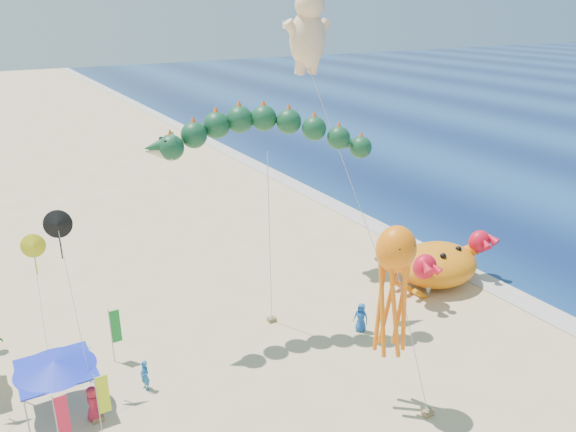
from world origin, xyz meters
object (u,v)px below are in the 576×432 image
object	(u,v)px
dragon_kite	(264,141)
canopy_blue	(55,365)
crab_inflatable	(439,263)
cherub_kite	(308,29)
octopus_kite	(394,281)

from	to	relation	value
dragon_kite	canopy_blue	size ratio (longest dim) A/B	3.44
crab_inflatable	cherub_kite	world-z (taller)	cherub_kite
cherub_kite	octopus_kite	distance (m)	19.42
cherub_kite	canopy_blue	xyz separation A→B (m)	(-18.92, -8.49, -14.08)
crab_inflatable	canopy_blue	bearing A→B (deg)	-178.81
octopus_kite	canopy_blue	bearing A→B (deg)	151.91
octopus_kite	canopy_blue	world-z (taller)	octopus_kite
dragon_kite	cherub_kite	size ratio (longest dim) A/B	0.66
crab_inflatable	dragon_kite	xyz separation A→B (m)	(-12.76, 0.99, 9.78)
canopy_blue	cherub_kite	bearing A→B (deg)	24.15
dragon_kite	canopy_blue	distance (m)	14.87
cherub_kite	octopus_kite	xyz separation A→B (m)	(-5.27, -15.77, -10.03)
dragon_kite	octopus_kite	distance (m)	10.17
dragon_kite	cherub_kite	xyz separation A→B (m)	(7.06, 6.99, 5.24)
crab_inflatable	octopus_kite	size ratio (longest dim) A/B	0.85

